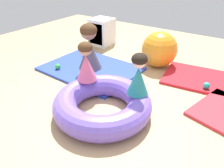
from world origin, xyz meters
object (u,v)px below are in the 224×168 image
object	(u,v)px
play_ball_teal	(206,86)
play_ball_green	(58,66)
exercise_ball_large	(159,49)
storage_cube	(101,32)
play_ball_pink	(84,55)
child_in_teal	(138,75)
inflatable_cushion	(102,104)
adult_seated	(89,47)
child_in_pink	(86,62)

from	to	relation	value
play_ball_teal	play_ball_green	size ratio (longest dim) A/B	1.03
exercise_ball_large	storage_cube	size ratio (longest dim) A/B	1.09
play_ball_green	play_ball_pink	bearing A→B (deg)	90.09
child_in_teal	play_ball_teal	xyz separation A→B (m)	(0.57, 1.02, -0.44)
play_ball_teal	play_ball_green	xyz separation A→B (m)	(-2.22, -0.76, -0.00)
inflatable_cushion	adult_seated	size ratio (longest dim) A/B	1.57
play_ball_pink	adult_seated	bearing A→B (deg)	-37.48
play_ball_pink	child_in_teal	bearing A→B (deg)	-29.37
child_in_teal	play_ball_pink	distance (m)	1.94
inflatable_cushion	play_ball_green	distance (m)	1.41
exercise_ball_large	storage_cube	bearing A→B (deg)	168.01
play_ball_teal	play_ball_green	world-z (taller)	play_ball_teal
child_in_teal	child_in_pink	xyz separation A→B (m)	(-0.70, -0.08, 0.01)
adult_seated	exercise_ball_large	distance (m)	1.20
exercise_ball_large	storage_cube	distance (m)	1.53
child_in_pink	inflatable_cushion	bearing A→B (deg)	58.45
play_ball_teal	storage_cube	bearing A→B (deg)	163.48
storage_cube	exercise_ball_large	bearing A→B (deg)	-11.99
play_ball_teal	exercise_ball_large	world-z (taller)	exercise_ball_large
inflatable_cushion	storage_cube	world-z (taller)	storage_cube
adult_seated	exercise_ball_large	bearing A→B (deg)	-22.28
child_in_pink	play_ball_green	size ratio (longest dim) A/B	5.56
adult_seated	play_ball_teal	distance (m)	1.87
inflatable_cushion	play_ball_teal	distance (m)	1.55
inflatable_cushion	play_ball_teal	size ratio (longest dim) A/B	12.55
play_ball_pink	play_ball_teal	world-z (taller)	play_ball_teal
adult_seated	play_ball_teal	size ratio (longest dim) A/B	8.00
adult_seated	storage_cube	world-z (taller)	adult_seated
child_in_pink	play_ball_green	xyz separation A→B (m)	(-0.95, 0.34, -0.45)
play_ball_teal	play_ball_green	distance (m)	2.34
play_ball_pink	play_ball_green	xyz separation A→B (m)	(0.00, -0.67, 0.01)
play_ball_teal	storage_cube	world-z (taller)	storage_cube
child_in_pink	play_ball_teal	world-z (taller)	child_in_pink
play_ball_pink	play_ball_teal	distance (m)	2.22
play_ball_pink	play_ball_green	size ratio (longest dim) A/B	0.75
inflatable_cushion	play_ball_teal	bearing A→B (deg)	54.70
inflatable_cushion	child_in_pink	world-z (taller)	child_in_pink
inflatable_cushion	adult_seated	world-z (taller)	adult_seated
child_in_teal	inflatable_cushion	bearing A→B (deg)	-106.94
inflatable_cushion	exercise_ball_large	xyz separation A→B (m)	(-0.03, 1.67, 0.16)
adult_seated	play_ball_green	bearing A→B (deg)	154.84
play_ball_pink	child_in_pink	bearing A→B (deg)	-46.74
inflatable_cushion	storage_cube	bearing A→B (deg)	127.48
child_in_pink	adult_seated	distance (m)	0.88
adult_seated	play_ball_pink	xyz separation A→B (m)	(-0.42, 0.32, -0.33)
child_in_pink	play_ball_pink	distance (m)	1.46
child_in_pink	exercise_ball_large	xyz separation A→B (m)	(0.34, 1.50, -0.23)
inflatable_cushion	child_in_pink	xyz separation A→B (m)	(-0.37, 0.17, 0.39)
play_ball_green	storage_cube	size ratio (longest dim) A/B	0.16
adult_seated	exercise_ball_large	size ratio (longest dim) A/B	1.24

